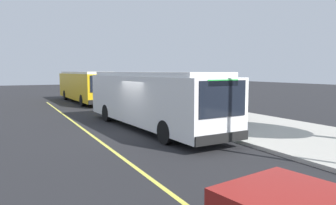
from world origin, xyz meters
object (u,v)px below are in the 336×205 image
(transit_bus_second, at_px, (85,86))
(pedestrian_commuter, at_px, (233,107))
(route_sign_post, at_px, (211,92))
(waiting_bench, at_px, (225,110))
(transit_bus_main, at_px, (151,98))

(transit_bus_second, relative_size, pedestrian_commuter, 6.86)
(transit_bus_second, bearing_deg, route_sign_post, 7.96)
(route_sign_post, bearing_deg, transit_bus_second, -172.04)
(waiting_bench, height_order, route_sign_post, route_sign_post)
(transit_bus_main, relative_size, pedestrian_commuter, 6.86)
(transit_bus_main, bearing_deg, pedestrian_commuter, 65.63)
(transit_bus_second, bearing_deg, transit_bus_main, -0.43)
(waiting_bench, bearing_deg, transit_bus_main, -83.29)
(transit_bus_second, distance_m, route_sign_post, 17.64)
(transit_bus_second, height_order, pedestrian_commuter, transit_bus_second)
(route_sign_post, distance_m, pedestrian_commuter, 1.64)
(route_sign_post, bearing_deg, waiting_bench, 130.45)
(transit_bus_second, height_order, waiting_bench, transit_bus_second)
(transit_bus_main, height_order, pedestrian_commuter, transit_bus_main)
(waiting_bench, height_order, pedestrian_commuter, pedestrian_commuter)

